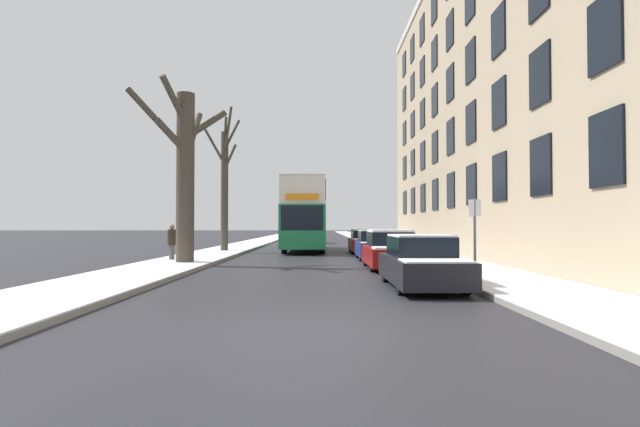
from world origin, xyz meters
TOP-DOWN VIEW (x-y plane):
  - ground_plane at (0.00, 0.00)m, footprint 320.00×320.00m
  - sidewalk_left at (-5.59, 53.00)m, footprint 3.03×130.00m
  - sidewalk_right at (5.59, 53.00)m, footprint 3.03×130.00m
  - terrace_facade_right at (11.60, 18.00)m, footprint 9.10×35.64m
  - bare_tree_left_0 at (-5.27, 12.83)m, footprint 4.10×3.47m
  - bare_tree_left_1 at (-5.42, 22.30)m, footprint 2.39×1.69m
  - double_decker_bus at (-0.65, 24.78)m, footprint 2.60×10.84m
  - parked_car_0 at (3.02, 5.62)m, footprint 1.73×4.56m
  - parked_car_1 at (3.02, 11.46)m, footprint 1.82×4.46m
  - parked_car_2 at (3.02, 16.71)m, footprint 1.73×3.95m
  - parked_car_3 at (3.02, 22.41)m, footprint 1.76×4.48m
  - oncoming_van at (-1.14, 38.63)m, footprint 1.98×5.00m
  - pedestrian_left_sidewalk at (-6.18, 14.24)m, footprint 0.37×0.37m
  - street_sign_post at (4.38, 5.39)m, footprint 0.32×0.07m

SIDE VIEW (x-z plane):
  - ground_plane at x=0.00m, z-range 0.00..0.00m
  - sidewalk_left at x=-5.59m, z-range 0.00..0.16m
  - sidewalk_right at x=5.59m, z-range 0.00..0.16m
  - parked_car_0 at x=3.02m, z-range -0.05..1.35m
  - parked_car_2 at x=3.02m, z-range -0.05..1.37m
  - parked_car_3 at x=3.02m, z-range -0.05..1.37m
  - parked_car_1 at x=3.02m, z-range -0.06..1.43m
  - pedestrian_left_sidewalk at x=-6.18m, z-range 0.08..1.78m
  - oncoming_van at x=-1.14m, z-range 0.09..2.26m
  - street_sign_post at x=4.38m, z-range 0.18..2.54m
  - double_decker_bus at x=-0.65m, z-range 0.29..4.76m
  - bare_tree_left_0 at x=-5.27m, z-range 0.17..7.73m
  - bare_tree_left_1 at x=-5.42m, z-range -0.12..8.43m
  - terrace_facade_right at x=11.60m, z-range 0.00..17.32m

